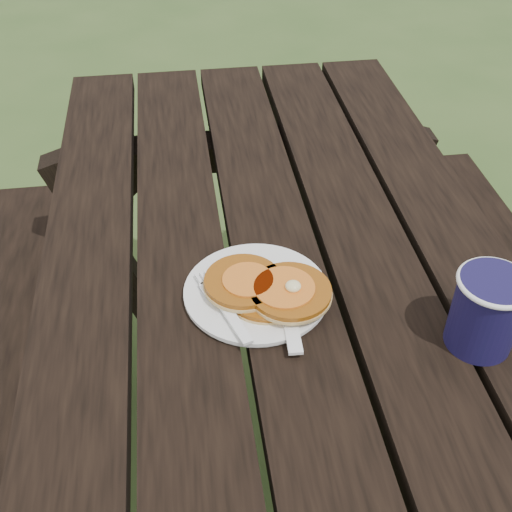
{
  "coord_description": "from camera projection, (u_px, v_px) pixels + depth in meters",
  "views": [
    {
      "loc": [
        -0.14,
        -0.59,
        1.41
      ],
      "look_at": [
        -0.04,
        0.13,
        0.8
      ],
      "focal_mm": 45.0,
      "sensor_mm": 36.0,
      "label": 1
    }
  ],
  "objects": [
    {
      "name": "picnic_table",
      "position": [
        289.0,
        485.0,
        1.14
      ],
      "size": [
        1.36,
        1.8,
        0.75
      ],
      "color": "black",
      "rests_on": "ground"
    },
    {
      "name": "plate",
      "position": [
        256.0,
        292.0,
        0.95
      ],
      "size": [
        0.23,
        0.23,
        0.01
      ],
      "primitive_type": "cylinder",
      "rotation": [
        0.0,
        0.0,
        -0.1
      ],
      "color": "white",
      "rests_on": "picnic_table"
    },
    {
      "name": "pancake_stack",
      "position": [
        268.0,
        289.0,
        0.93
      ],
      "size": [
        0.18,
        0.15,
        0.04
      ],
      "rotation": [
        0.0,
        0.0,
        -0.17
      ],
      "color": "#9B5311",
      "rests_on": "plate"
    },
    {
      "name": "knife",
      "position": [
        288.0,
        306.0,
        0.92
      ],
      "size": [
        0.03,
        0.18,
        0.0
      ],
      "primitive_type": "cube",
      "rotation": [
        0.0,
        0.0,
        -0.05
      ],
      "color": "white",
      "rests_on": "plate"
    },
    {
      "name": "fork",
      "position": [
        232.0,
        317.0,
        0.9
      ],
      "size": [
        0.08,
        0.16,
        0.01
      ],
      "primitive_type": null,
      "rotation": [
        0.0,
        0.0,
        0.32
      ],
      "color": "white",
      "rests_on": "plate"
    },
    {
      "name": "coffee_cup",
      "position": [
        487.0,
        308.0,
        0.84
      ],
      "size": [
        0.1,
        0.1,
        0.11
      ],
      "rotation": [
        0.0,
        0.0,
        0.41
      ],
      "color": "#16123B",
      "rests_on": "picnic_table"
    }
  ]
}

